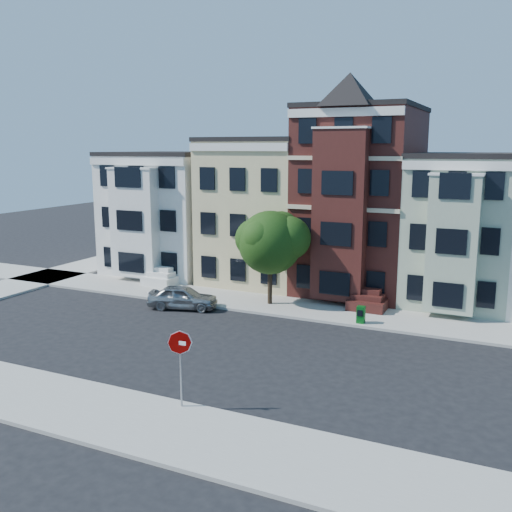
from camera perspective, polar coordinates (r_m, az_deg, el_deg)
The scene contains 12 objects.
ground at distance 26.93m, azimuth 1.99°, elevation -10.14°, with size 120.00×120.00×0.00m, color black.
far_sidewalk at distance 34.04m, azimuth 7.31°, elevation -5.58°, with size 60.00×4.00×0.15m, color #9E9B93.
near_sidewalk at distance 20.43m, azimuth -7.25°, elevation -17.16°, with size 60.00×4.00×0.15m, color #9E9B93.
house_white at distance 45.39m, azimuth -8.29°, elevation 4.21°, with size 8.00×9.00×9.00m, color white.
house_yellow at distance 41.50m, azimuth 1.00°, elevation 4.40°, with size 7.00×9.00×10.00m, color beige.
house_brown at distance 39.09m, azimuth 10.45°, elevation 5.30°, with size 7.00×9.00×12.00m, color #3C1612.
house_green at distance 38.15m, azimuth 19.86°, elevation 2.44°, with size 6.00×9.00×9.00m, color #9BAA90.
street_tree at distance 34.54m, azimuth 1.42°, elevation 0.92°, with size 6.11×6.11×7.10m, color #244715, non-canonical shape.
parked_car at distance 34.83m, azimuth -7.33°, elevation -4.10°, with size 1.69×4.21×1.43m, color gray.
newspaper_box at distance 31.87m, azimuth 10.44°, elevation -5.79°, with size 0.43×0.38×0.95m, color #094F15.
fire_hydrant at distance 36.62m, azimuth -7.43°, elevation -3.72°, with size 0.24×0.24×0.69m, color silver.
stop_sign at distance 21.46m, azimuth -7.54°, elevation -10.66°, with size 0.91×0.13×3.31m, color #AA0200, non-canonical shape.
Camera 1 is at (9.81, -23.16, 9.63)m, focal length 40.00 mm.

